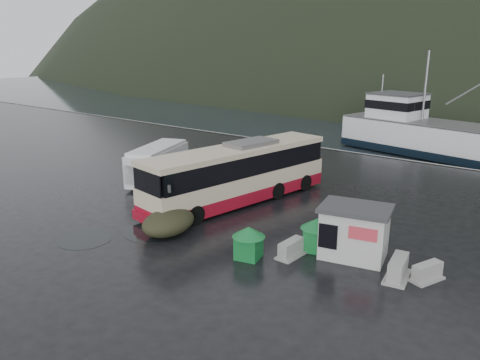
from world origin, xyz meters
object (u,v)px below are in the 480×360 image
Objects in this scene: waste_bin_left at (249,258)px; fishing_trawler at (448,143)px; jersey_barrier_c at (426,280)px; ticket_kiosk at (352,256)px; dome_tent at (169,234)px; coach_bus at (238,202)px; white_van at (159,181)px; jersey_barrier_a at (291,256)px; jersey_barrier_b at (397,278)px; waste_bin_right at (316,250)px.

fishing_trawler reaches higher than waste_bin_left.
ticket_kiosk is at bearing 175.94° from jersey_barrier_c.
dome_tent is 32.95m from fishing_trawler.
fishing_trawler is at bearing 103.28° from jersey_barrier_c.
jersey_barrier_c is 30.42m from fishing_trawler.
ticket_kiosk is 2.07× the size of jersey_barrier_c.
white_van is at bearing -171.93° from coach_bus.
jersey_barrier_a is (1.41, 1.29, 0.00)m from waste_bin_left.
white_van is 1.95× the size of dome_tent.
ticket_kiosk is 2.45m from jersey_barrier_b.
ticket_kiosk is at bearing -8.97° from coach_bus.
ticket_kiosk is 2.77m from jersey_barrier_a.
white_van is at bearing 140.32° from dome_tent.
jersey_barrier_b is at bearing 20.39° from waste_bin_left.
waste_bin_left is at bearing -39.38° from coach_bus.
jersey_barrier_b is (10.76, 2.42, 0.00)m from dome_tent.
ticket_kiosk reaches higher than jersey_barrier_a.
jersey_barrier_a is at bearing 42.38° from waste_bin_left.
waste_bin_left is 1.91m from jersey_barrier_a.
jersey_barrier_b is 0.07× the size of fishing_trawler.
waste_bin_left is at bearing -137.62° from jersey_barrier_a.
waste_bin_right is 0.06× the size of fishing_trawler.
ticket_kiosk is at bearing 39.84° from waste_bin_left.
fishing_trawler reaches higher than jersey_barrier_b.
fishing_trawler reaches higher than jersey_barrier_c.
dome_tent is 1.03× the size of ticket_kiosk.
waste_bin_left is 6.30m from jersey_barrier_b.
white_van reaches higher than waste_bin_right.
waste_bin_right reaches higher than jersey_barrier_b.
jersey_barrier_c is (3.31, -0.23, 0.00)m from ticket_kiosk.
ticket_kiosk is at bearing -71.68° from fishing_trawler.
waste_bin_right is at bearing 22.39° from dome_tent.
coach_bus is at bearing 149.12° from ticket_kiosk.
coach_bus is 8.18× the size of waste_bin_right.
jersey_barrier_a is at bearing -168.58° from jersey_barrier_b.
waste_bin_right reaches higher than dome_tent.
jersey_barrier_a is (-2.18, -1.71, 0.00)m from ticket_kiosk.
jersey_barrier_c is (19.26, -3.24, 0.00)m from white_van.
ticket_kiosk is (1.61, 0.41, 0.00)m from waste_bin_right.
coach_bus reaches higher than white_van.
jersey_barrier_b is at bearing -150.21° from jersey_barrier_c.
white_van is at bearing 156.56° from ticket_kiosk.
jersey_barrier_a is 31.12m from fishing_trawler.
fishing_trawler is at bearing 88.23° from coach_bus.
coach_bus reaches higher than waste_bin_right.
jersey_barrier_a is at bearing -164.95° from jersey_barrier_c.
dome_tent is 9.04m from ticket_kiosk.
waste_bin_left is 0.97× the size of jersey_barrier_a.
coach_bus is 0.51× the size of fishing_trawler.
jersey_barrier_a is (13.77, -4.72, 0.00)m from white_van.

